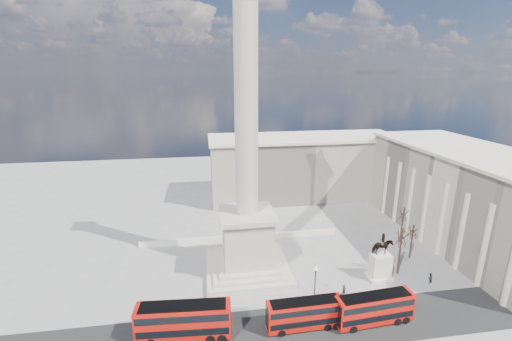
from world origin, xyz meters
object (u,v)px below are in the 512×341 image
object	(u,v)px
victorian_lamp	(315,283)
pedestrian_crossing	(341,299)
equestrian_statue	(380,263)
pedestrian_walking	(344,290)
pedestrian_standing	(430,278)
red_bus_c	(375,308)
red_bus_a	(184,321)
nelsons_column	(247,200)
red_bus_b	(305,314)

from	to	relation	value
victorian_lamp	pedestrian_crossing	size ratio (longest dim) A/B	3.82
equestrian_statue	pedestrian_walking	xyz separation A→B (m)	(-7.69, -3.61, -1.92)
victorian_lamp	pedestrian_standing	world-z (taller)	victorian_lamp
equestrian_statue	pedestrian_walking	bearing A→B (deg)	-154.85
red_bus_c	red_bus_a	bearing A→B (deg)	173.32
equestrian_statue	pedestrian_crossing	world-z (taller)	equestrian_statue
nelsons_column	victorian_lamp	xyz separation A→B (m)	(8.51, -10.71, -9.25)
pedestrian_standing	nelsons_column	bearing A→B (deg)	-38.95
red_bus_b	pedestrian_standing	xyz separation A→B (m)	(22.95, 6.70, -1.27)
nelsons_column	red_bus_b	size ratio (longest dim) A/B	4.85
nelsons_column	red_bus_c	distance (m)	24.31
nelsons_column	equestrian_statue	xyz separation A→B (m)	(21.37, -5.74, -10.07)
red_bus_b	victorian_lamp	xyz separation A→B (m)	(2.68, 4.31, 1.49)
pedestrian_standing	pedestrian_crossing	size ratio (longest dim) A/B	1.11
pedestrian_crossing	red_bus_c	bearing A→B (deg)	-176.90
red_bus_b	victorian_lamp	size ratio (longest dim) A/B	1.65
pedestrian_walking	pedestrian_standing	size ratio (longest dim) A/B	1.03
victorian_lamp	pedestrian_standing	bearing A→B (deg)	6.71
pedestrian_walking	red_bus_a	bearing A→B (deg)	173.92
red_bus_c	red_bus_b	bearing A→B (deg)	172.69
nelsons_column	equestrian_statue	distance (m)	24.31
red_bus_a	pedestrian_standing	size ratio (longest dim) A/B	6.73
red_bus_b	pedestrian_crossing	bearing A→B (deg)	29.73
pedestrian_walking	pedestrian_standing	bearing A→B (deg)	-14.33
red_bus_a	pedestrian_walking	distance (m)	24.20
red_bus_b	pedestrian_crossing	world-z (taller)	red_bus_b
pedestrian_standing	pedestrian_crossing	distance (m)	16.50
red_bus_b	victorian_lamp	world-z (taller)	victorian_lamp
victorian_lamp	red_bus_b	bearing A→B (deg)	-121.86
equestrian_statue	pedestrian_crossing	size ratio (longest dim) A/B	5.03
red_bus_b	nelsons_column	bearing A→B (deg)	109.92
red_bus_c	pedestrian_walking	bearing A→B (deg)	101.02
pedestrian_crossing	pedestrian_standing	bearing A→B (deg)	-109.61
nelsons_column	victorian_lamp	size ratio (longest dim) A/B	8.01
nelsons_column	red_bus_c	size ratio (longest dim) A/B	4.58
pedestrian_standing	victorian_lamp	bearing A→B (deg)	-16.10
nelsons_column	pedestrian_crossing	size ratio (longest dim) A/B	30.56
nelsons_column	pedestrian_walking	distance (m)	20.45
red_bus_c	victorian_lamp	xyz separation A→B (m)	(-6.85, 4.85, 1.38)
red_bus_b	red_bus_c	distance (m)	9.55
pedestrian_walking	pedestrian_crossing	xyz separation A→B (m)	(-1.17, -1.67, -0.12)
nelsons_column	red_bus_a	distance (m)	20.35
red_bus_a	equestrian_statue	world-z (taller)	equestrian_statue
nelsons_column	red_bus_b	world-z (taller)	nelsons_column
red_bus_c	equestrian_statue	distance (m)	11.54
pedestrian_walking	pedestrian_crossing	bearing A→B (deg)	-143.41
victorian_lamp	red_bus_c	bearing A→B (deg)	-35.31
nelsons_column	pedestrian_standing	size ratio (longest dim) A/B	27.62
victorian_lamp	equestrian_statue	distance (m)	13.82
red_bus_b	pedestrian_walking	xyz separation A→B (m)	(7.85, 5.68, -1.24)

